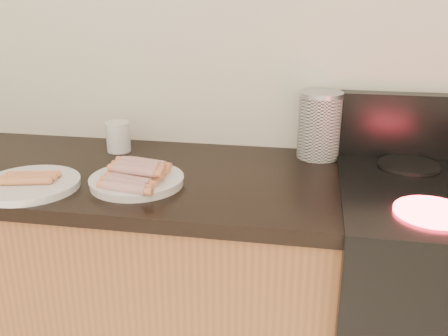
% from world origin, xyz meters
% --- Properties ---
extents(wall_back, '(4.00, 0.04, 2.60)m').
position_xyz_m(wall_back, '(0.00, 2.00, 1.30)').
color(wall_back, silver).
rests_on(wall_back, ground).
extents(cabinet_base, '(2.20, 0.59, 0.86)m').
position_xyz_m(cabinet_base, '(-0.70, 1.69, 0.43)').
color(cabinet_base, brown).
rests_on(cabinet_base, floor).
extents(burner_near_left, '(0.18, 0.18, 0.01)m').
position_xyz_m(burner_near_left, '(0.61, 1.51, 0.92)').
color(burner_near_left, '#FF1E2D').
rests_on(burner_near_left, stove).
extents(burner_far_left, '(0.18, 0.18, 0.01)m').
position_xyz_m(burner_far_left, '(0.61, 1.84, 0.92)').
color(burner_far_left, black).
rests_on(burner_far_left, stove).
extents(main_plate, '(0.27, 0.27, 0.02)m').
position_xyz_m(main_plate, '(-0.16, 1.58, 0.91)').
color(main_plate, white).
rests_on(main_plate, counter_slab).
extents(side_plate, '(0.34, 0.34, 0.02)m').
position_xyz_m(side_plate, '(-0.44, 1.51, 0.91)').
color(side_plate, white).
rests_on(side_plate, counter_slab).
extents(hotdog_pile, '(0.13, 0.26, 0.05)m').
position_xyz_m(hotdog_pile, '(-0.16, 1.58, 0.94)').
color(hotdog_pile, maroon).
rests_on(hotdog_pile, main_plate).
extents(plain_sausages, '(0.14, 0.10, 0.02)m').
position_xyz_m(plain_sausages, '(-0.44, 1.51, 0.93)').
color(plain_sausages, orange).
rests_on(plain_sausages, side_plate).
extents(canister, '(0.14, 0.14, 0.21)m').
position_xyz_m(canister, '(0.34, 1.92, 1.01)').
color(canister, white).
rests_on(canister, counter_slab).
extents(mug, '(0.08, 0.08, 0.10)m').
position_xyz_m(mug, '(-0.32, 1.87, 0.95)').
color(mug, silver).
rests_on(mug, counter_slab).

